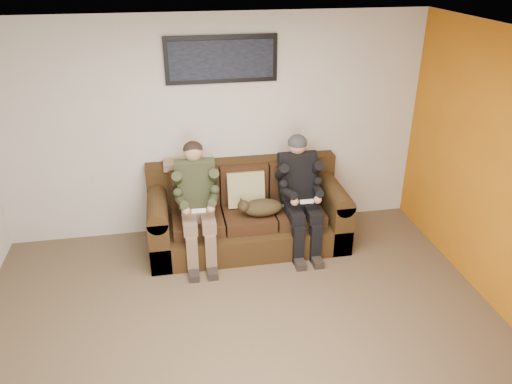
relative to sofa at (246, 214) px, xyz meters
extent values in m
plane|color=brown|center=(-0.30, -1.83, -0.35)|extent=(5.00, 5.00, 0.00)
plane|color=silver|center=(-0.30, -1.83, 2.25)|extent=(5.00, 5.00, 0.00)
plane|color=beige|center=(-0.30, 0.42, 0.95)|extent=(5.00, 0.00, 5.00)
cube|color=#362410|center=(0.00, -0.08, -0.20)|extent=(2.28, 0.98, 0.31)
cube|color=#362410|center=(0.00, 0.31, 0.27)|extent=(2.28, 0.21, 0.62)
cube|color=#362410|center=(-1.03, -0.08, -0.04)|extent=(0.23, 0.98, 0.62)
cube|color=#362410|center=(1.03, -0.08, -0.04)|extent=(0.23, 0.98, 0.62)
cylinder|color=#362410|center=(-1.03, -0.08, 0.27)|extent=(0.23, 0.98, 0.23)
cylinder|color=#362410|center=(1.03, -0.08, 0.27)|extent=(0.23, 0.98, 0.23)
cube|color=#341F10|center=(-0.59, -0.13, 0.03)|extent=(0.57, 0.62, 0.14)
cube|color=#341F10|center=(-0.59, 0.16, 0.33)|extent=(0.57, 0.14, 0.46)
cube|color=#341F10|center=(0.00, -0.13, 0.03)|extent=(0.57, 0.62, 0.14)
cube|color=#341F10|center=(0.00, 0.16, 0.33)|extent=(0.57, 0.14, 0.46)
cube|color=#341F10|center=(0.59, -0.13, 0.03)|extent=(0.57, 0.62, 0.14)
cube|color=#341F10|center=(0.59, 0.16, 0.33)|extent=(0.57, 0.14, 0.46)
cube|color=tan|center=(0.00, 0.04, 0.31)|extent=(0.43, 0.21, 0.43)
cube|color=tan|center=(-0.69, 0.29, 0.58)|extent=(0.47, 0.23, 0.08)
cube|color=#785F4B|center=(-0.59, -0.16, 0.17)|extent=(0.36, 0.30, 0.14)
cube|color=#303520|center=(-0.59, -0.06, 0.47)|extent=(0.40, 0.30, 0.53)
cylinder|color=#303520|center=(-0.59, -0.04, 0.68)|extent=(0.44, 0.18, 0.18)
sphere|color=#A67B5F|center=(-0.59, -0.02, 0.84)|extent=(0.21, 0.21, 0.21)
cube|color=#785F4B|center=(-0.69, -0.36, 0.16)|extent=(0.15, 0.42, 0.13)
cube|color=#785F4B|center=(-0.49, -0.36, 0.16)|extent=(0.15, 0.42, 0.13)
cube|color=#785F4B|center=(-0.69, -0.56, -0.12)|extent=(0.12, 0.13, 0.46)
cube|color=#785F4B|center=(-0.49, -0.56, -0.12)|extent=(0.12, 0.13, 0.46)
cube|color=black|center=(-0.69, -0.64, -0.31)|extent=(0.11, 0.26, 0.08)
cube|color=black|center=(-0.49, -0.64, -0.31)|extent=(0.11, 0.26, 0.08)
cylinder|color=#303520|center=(-0.79, -0.13, 0.57)|extent=(0.11, 0.30, 0.28)
cylinder|color=#303520|center=(-0.39, -0.13, 0.57)|extent=(0.11, 0.30, 0.28)
cylinder|color=#303520|center=(-0.76, -0.35, 0.41)|extent=(0.14, 0.32, 0.15)
cylinder|color=#303520|center=(-0.42, -0.35, 0.41)|extent=(0.14, 0.32, 0.15)
sphere|color=#A67B5F|center=(-0.72, -0.47, 0.36)|extent=(0.09, 0.09, 0.09)
sphere|color=#A67B5F|center=(-0.46, -0.47, 0.36)|extent=(0.09, 0.09, 0.09)
cube|color=white|center=(-0.59, -0.49, 0.36)|extent=(0.15, 0.04, 0.03)
ellipsoid|color=black|center=(-0.59, -0.01, 0.87)|extent=(0.22, 0.22, 0.17)
cube|color=black|center=(0.59, -0.16, 0.17)|extent=(0.36, 0.30, 0.14)
cube|color=black|center=(0.59, -0.06, 0.47)|extent=(0.40, 0.30, 0.53)
cylinder|color=black|center=(0.59, -0.04, 0.68)|extent=(0.44, 0.18, 0.18)
sphere|color=tan|center=(0.59, -0.02, 0.84)|extent=(0.21, 0.21, 0.21)
cube|color=black|center=(0.49, -0.36, 0.16)|extent=(0.15, 0.42, 0.13)
cube|color=black|center=(0.69, -0.36, 0.16)|extent=(0.15, 0.42, 0.13)
cube|color=black|center=(0.49, -0.56, -0.12)|extent=(0.12, 0.13, 0.46)
cube|color=black|center=(0.69, -0.56, -0.12)|extent=(0.12, 0.13, 0.46)
cube|color=black|center=(0.49, -0.64, -0.31)|extent=(0.11, 0.26, 0.08)
cube|color=black|center=(0.69, -0.64, -0.31)|extent=(0.11, 0.26, 0.08)
cylinder|color=black|center=(0.39, -0.13, 0.57)|extent=(0.11, 0.30, 0.28)
cylinder|color=black|center=(0.79, -0.13, 0.57)|extent=(0.11, 0.30, 0.28)
cylinder|color=black|center=(0.42, -0.35, 0.41)|extent=(0.14, 0.32, 0.15)
cylinder|color=black|center=(0.76, -0.35, 0.41)|extent=(0.14, 0.32, 0.15)
sphere|color=tan|center=(0.46, -0.47, 0.36)|extent=(0.09, 0.09, 0.09)
sphere|color=tan|center=(0.72, -0.47, 0.36)|extent=(0.09, 0.09, 0.09)
cube|color=white|center=(0.59, -0.49, 0.36)|extent=(0.15, 0.04, 0.03)
ellipsoid|color=black|center=(0.59, -0.02, 0.87)|extent=(0.22, 0.22, 0.19)
ellipsoid|color=#47381C|center=(0.14, -0.24, 0.20)|extent=(0.47, 0.26, 0.19)
sphere|color=#47381C|center=(-0.08, -0.27, 0.25)|extent=(0.14, 0.14, 0.14)
cone|color=#47381C|center=(-0.10, -0.30, 0.32)|extent=(0.04, 0.04, 0.04)
cone|color=#47381C|center=(-0.10, -0.23, 0.32)|extent=(0.04, 0.04, 0.04)
cylinder|color=#47381C|center=(0.38, -0.19, 0.16)|extent=(0.26, 0.13, 0.08)
cube|color=black|center=(-0.20, 0.39, 1.75)|extent=(1.25, 0.04, 0.52)
cube|color=black|center=(-0.20, 0.36, 1.75)|extent=(1.15, 0.01, 0.42)
camera|label=1|loc=(-0.83, -5.14, 2.85)|focal=35.00mm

